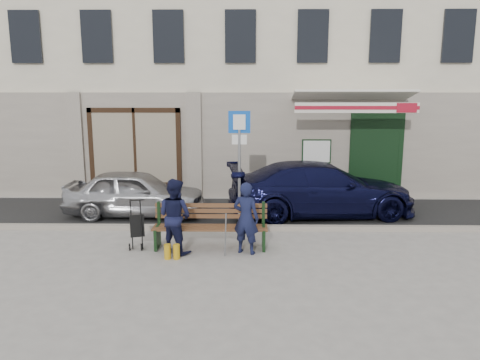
{
  "coord_description": "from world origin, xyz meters",
  "views": [
    {
      "loc": [
        0.21,
        -9.18,
        3.31
      ],
      "look_at": [
        0.04,
        1.6,
        1.2
      ],
      "focal_mm": 35.0,
      "sensor_mm": 36.0,
      "label": 1
    }
  ],
  "objects_px": {
    "man": "(246,218)",
    "woman": "(175,216)",
    "bench": "(208,227)",
    "stroller": "(137,227)",
    "car_navy": "(321,189)",
    "parking_sign": "(239,149)",
    "car_silver": "(135,193)"
  },
  "relations": [
    {
      "from": "parking_sign",
      "to": "man",
      "type": "height_order",
      "value": "parking_sign"
    },
    {
      "from": "parking_sign",
      "to": "stroller",
      "type": "relative_size",
      "value": 2.77
    },
    {
      "from": "car_silver",
      "to": "bench",
      "type": "bearing_deg",
      "value": -138.72
    },
    {
      "from": "stroller",
      "to": "bench",
      "type": "bearing_deg",
      "value": -17.4
    },
    {
      "from": "man",
      "to": "parking_sign",
      "type": "bearing_deg",
      "value": -64.67
    },
    {
      "from": "parking_sign",
      "to": "stroller",
      "type": "bearing_deg",
      "value": -143.58
    },
    {
      "from": "car_navy",
      "to": "man",
      "type": "distance_m",
      "value": 3.56
    },
    {
      "from": "car_navy",
      "to": "parking_sign",
      "type": "relative_size",
      "value": 1.75
    },
    {
      "from": "car_silver",
      "to": "man",
      "type": "height_order",
      "value": "man"
    },
    {
      "from": "car_silver",
      "to": "bench",
      "type": "distance_m",
      "value": 3.29
    },
    {
      "from": "car_silver",
      "to": "woman",
      "type": "xyz_separation_m",
      "value": [
        1.47,
        -2.77,
        0.15
      ]
    },
    {
      "from": "parking_sign",
      "to": "bench",
      "type": "height_order",
      "value": "parking_sign"
    },
    {
      "from": "man",
      "to": "woman",
      "type": "height_order",
      "value": "woman"
    },
    {
      "from": "woman",
      "to": "man",
      "type": "bearing_deg",
      "value": -150.56
    },
    {
      "from": "bench",
      "to": "woman",
      "type": "relative_size",
      "value": 1.56
    },
    {
      "from": "man",
      "to": "woman",
      "type": "relative_size",
      "value": 0.96
    },
    {
      "from": "parking_sign",
      "to": "man",
      "type": "relative_size",
      "value": 1.89
    },
    {
      "from": "car_navy",
      "to": "car_silver",
      "type": "bearing_deg",
      "value": 85.07
    },
    {
      "from": "car_navy",
      "to": "woman",
      "type": "relative_size",
      "value": 3.18
    },
    {
      "from": "car_silver",
      "to": "man",
      "type": "distance_m",
      "value": 4.06
    },
    {
      "from": "stroller",
      "to": "car_silver",
      "type": "bearing_deg",
      "value": 86.92
    },
    {
      "from": "car_silver",
      "to": "parking_sign",
      "type": "bearing_deg",
      "value": -106.63
    },
    {
      "from": "bench",
      "to": "stroller",
      "type": "height_order",
      "value": "stroller"
    },
    {
      "from": "bench",
      "to": "man",
      "type": "relative_size",
      "value": 1.62
    },
    {
      "from": "car_navy",
      "to": "parking_sign",
      "type": "distance_m",
      "value": 2.65
    },
    {
      "from": "woman",
      "to": "car_navy",
      "type": "bearing_deg",
      "value": -108.35
    },
    {
      "from": "man",
      "to": "stroller",
      "type": "distance_m",
      "value": 2.34
    },
    {
      "from": "car_silver",
      "to": "parking_sign",
      "type": "relative_size",
      "value": 1.3
    },
    {
      "from": "car_silver",
      "to": "stroller",
      "type": "height_order",
      "value": "car_silver"
    },
    {
      "from": "bench",
      "to": "woman",
      "type": "xyz_separation_m",
      "value": [
        -0.65,
        -0.26,
        0.31
      ]
    },
    {
      "from": "car_navy",
      "to": "bench",
      "type": "relative_size",
      "value": 2.04
    },
    {
      "from": "car_silver",
      "to": "car_navy",
      "type": "bearing_deg",
      "value": -87.24
    }
  ]
}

